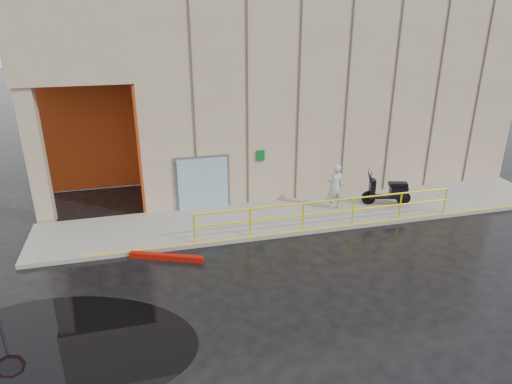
# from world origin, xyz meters

# --- Properties ---
(ground) EXTENTS (120.00, 120.00, 0.00)m
(ground) POSITION_xyz_m (0.00, 0.00, 0.00)
(ground) COLOR black
(ground) RESTS_ON ground
(sidewalk) EXTENTS (20.00, 3.00, 0.15)m
(sidewalk) POSITION_xyz_m (4.00, 4.50, 0.07)
(sidewalk) COLOR gray
(sidewalk) RESTS_ON ground
(building) EXTENTS (20.00, 10.17, 8.00)m
(building) POSITION_xyz_m (5.10, 10.98, 4.21)
(building) COLOR tan
(building) RESTS_ON ground
(guardrail) EXTENTS (9.56, 0.06, 1.03)m
(guardrail) POSITION_xyz_m (4.25, 3.15, 0.68)
(guardrail) COLOR yellow
(guardrail) RESTS_ON sidewalk
(person) EXTENTS (0.65, 0.43, 1.79)m
(person) POSITION_xyz_m (5.12, 4.63, 1.05)
(person) COLOR #B1B0B5
(person) RESTS_ON sidewalk
(scooter) EXTENTS (1.97, 1.10, 1.49)m
(scooter) POSITION_xyz_m (7.29, 4.44, 1.00)
(scooter) COLOR black
(scooter) RESTS_ON sidewalk
(red_curb) EXTENTS (2.29, 1.08, 0.18)m
(red_curb) POSITION_xyz_m (-1.50, 2.50, 0.09)
(red_curb) COLOR #900B03
(red_curb) RESTS_ON ground
(puddle) EXTENTS (7.12, 5.64, 0.01)m
(puddle) POSITION_xyz_m (-4.04, -0.91, 0.00)
(puddle) COLOR black
(puddle) RESTS_ON ground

